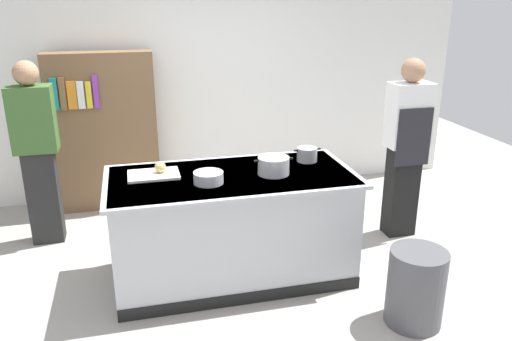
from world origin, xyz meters
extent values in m
plane|color=#9E9991|center=(0.00, 0.00, 0.00)|extent=(10.00, 10.00, 0.00)
cube|color=white|center=(0.00, 2.10, 1.50)|extent=(6.40, 0.12, 3.00)
cube|color=#B7BABF|center=(0.00, 0.00, 0.45)|extent=(1.90, 0.90, 0.90)
cube|color=#B7BABF|center=(0.00, 0.00, 0.89)|extent=(1.98, 0.98, 0.03)
cube|color=black|center=(0.00, -0.46, 0.05)|extent=(1.90, 0.01, 0.10)
cube|color=silver|center=(-0.60, 0.13, 0.91)|extent=(0.40, 0.28, 0.02)
sphere|color=tan|center=(-0.55, 0.14, 0.96)|extent=(0.09, 0.09, 0.09)
cylinder|color=#B7BABF|center=(0.33, -0.05, 0.97)|extent=(0.25, 0.25, 0.14)
cube|color=black|center=(0.19, -0.05, 1.02)|extent=(0.04, 0.02, 0.01)
cube|color=black|center=(0.47, -0.05, 1.02)|extent=(0.04, 0.02, 0.01)
cylinder|color=#99999E|center=(0.70, 0.20, 0.96)|extent=(0.17, 0.17, 0.12)
cube|color=black|center=(0.60, 0.20, 1.00)|extent=(0.04, 0.02, 0.01)
cube|color=black|center=(0.80, 0.20, 1.00)|extent=(0.04, 0.02, 0.01)
cylinder|color=#B7BABF|center=(-0.20, -0.13, 0.94)|extent=(0.23, 0.23, 0.09)
cylinder|color=#4C4C51|center=(1.14, -0.96, 0.29)|extent=(0.41, 0.41, 0.57)
cube|color=black|center=(1.76, 0.39, 0.45)|extent=(0.28, 0.20, 0.90)
cube|color=white|center=(1.76, 0.39, 1.20)|extent=(0.38, 0.24, 0.60)
sphere|color=#A87A5B|center=(1.76, 0.39, 1.61)|extent=(0.22, 0.22, 0.22)
cube|color=#232328|center=(1.76, 0.26, 1.02)|extent=(0.34, 0.02, 0.54)
cube|color=black|center=(-1.60, 1.06, 0.45)|extent=(0.28, 0.20, 0.90)
cube|color=#3A5F2B|center=(-1.60, 1.06, 1.20)|extent=(0.38, 0.24, 0.60)
sphere|color=#A87A5B|center=(-1.60, 1.06, 1.61)|extent=(0.22, 0.22, 0.22)
cube|color=brown|center=(-1.03, 1.80, 0.85)|extent=(1.10, 0.28, 1.70)
cube|color=teal|center=(-1.47, 1.64, 1.31)|extent=(0.07, 0.03, 0.32)
cube|color=brown|center=(-1.39, 1.64, 1.31)|extent=(0.06, 0.03, 0.32)
cube|color=orange|center=(-1.30, 1.64, 1.29)|extent=(0.09, 0.03, 0.28)
cube|color=white|center=(-1.22, 1.64, 1.29)|extent=(0.07, 0.03, 0.28)
cube|color=yellow|center=(-1.14, 1.64, 1.29)|extent=(0.06, 0.03, 0.27)
cube|color=purple|center=(-1.07, 1.64, 1.32)|extent=(0.05, 0.03, 0.33)
camera|label=1|loc=(-0.73, -3.71, 2.27)|focal=35.55mm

